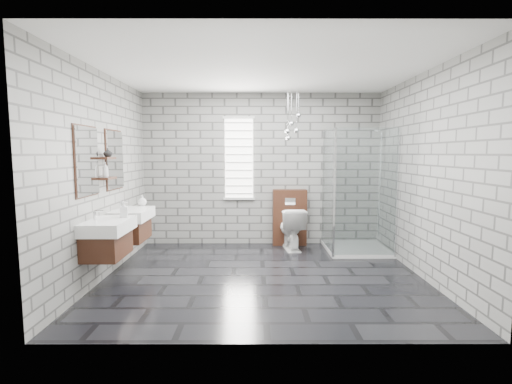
{
  "coord_description": "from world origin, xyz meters",
  "views": [
    {
      "loc": [
        -0.11,
        -4.85,
        1.64
      ],
      "look_at": [
        -0.1,
        0.35,
        1.1
      ],
      "focal_mm": 26.0,
      "sensor_mm": 36.0,
      "label": 1
    }
  ],
  "objects_px": {
    "vanity_right": "(129,216)",
    "cistern_panel": "(290,217)",
    "vanity_left": "(105,228)",
    "shower_enclosure": "(353,222)",
    "toilet": "(291,228)"
  },
  "relations": [
    {
      "from": "shower_enclosure",
      "to": "toilet",
      "type": "xyz_separation_m",
      "value": [
        -1.0,
        0.23,
        -0.14
      ]
    },
    {
      "from": "vanity_left",
      "to": "shower_enclosure",
      "type": "bearing_deg",
      "value": 26.15
    },
    {
      "from": "vanity_right",
      "to": "cistern_panel",
      "type": "relative_size",
      "value": 1.57
    },
    {
      "from": "vanity_right",
      "to": "cistern_panel",
      "type": "bearing_deg",
      "value": 28.84
    },
    {
      "from": "toilet",
      "to": "vanity_left",
      "type": "bearing_deg",
      "value": 31.54
    },
    {
      "from": "vanity_left",
      "to": "vanity_right",
      "type": "xyz_separation_m",
      "value": [
        0.0,
        0.86,
        0.0
      ]
    },
    {
      "from": "vanity_right",
      "to": "shower_enclosure",
      "type": "bearing_deg",
      "value": 13.39
    },
    {
      "from": "vanity_left",
      "to": "vanity_right",
      "type": "relative_size",
      "value": 1.0
    },
    {
      "from": "vanity_left",
      "to": "toilet",
      "type": "xyz_separation_m",
      "value": [
        2.41,
        1.9,
        -0.4
      ]
    },
    {
      "from": "shower_enclosure",
      "to": "toilet",
      "type": "bearing_deg",
      "value": 166.92
    },
    {
      "from": "vanity_left",
      "to": "vanity_right",
      "type": "height_order",
      "value": "same"
    },
    {
      "from": "vanity_left",
      "to": "shower_enclosure",
      "type": "xyz_separation_m",
      "value": [
        3.41,
        1.67,
        -0.25
      ]
    },
    {
      "from": "vanity_left",
      "to": "shower_enclosure",
      "type": "distance_m",
      "value": 3.81
    },
    {
      "from": "vanity_right",
      "to": "shower_enclosure",
      "type": "relative_size",
      "value": 0.77
    },
    {
      "from": "vanity_left",
      "to": "cistern_panel",
      "type": "xyz_separation_m",
      "value": [
        2.41,
        2.19,
        -0.26
      ]
    }
  ]
}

